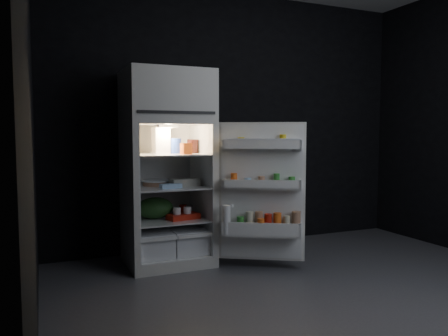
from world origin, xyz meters
name	(u,v)px	position (x,y,z in m)	size (l,w,h in m)	color
floor	(329,296)	(0.00, 0.00, 0.00)	(4.00, 3.40, 0.00)	#505055
wall_back	(235,121)	(0.00, 1.70, 1.35)	(4.00, 0.00, 2.70)	black
wall_left	(30,108)	(-2.00, 0.00, 1.35)	(0.00, 3.40, 2.70)	black
refrigerator	(166,161)	(-0.88, 1.32, 0.96)	(0.76, 0.71, 1.78)	silver
fridge_door	(262,194)	(-0.17, 0.75, 0.68)	(0.72, 0.53, 1.22)	silver
milk_jug	(161,141)	(-0.92, 1.36, 1.15)	(0.14, 0.14, 0.24)	white
mayo_jar	(176,146)	(-0.79, 1.30, 1.10)	(0.10, 0.10, 0.14)	#1E3AA4
jam_jar	(193,146)	(-0.61, 1.33, 1.09)	(0.10, 0.10, 0.13)	black
amber_bottle	(135,142)	(-1.15, 1.37, 1.14)	(0.08, 0.08, 0.22)	#BA7A1D
small_carton	(186,149)	(-0.75, 1.10, 1.08)	(0.09, 0.07, 0.10)	orange
egg_carton	(185,183)	(-0.74, 1.20, 0.76)	(0.28, 0.11, 0.07)	gray
pie	(157,183)	(-0.95, 1.38, 0.75)	(0.27, 0.27, 0.04)	#A37456
flat_package	(171,186)	(-0.89, 1.11, 0.75)	(0.19, 0.09, 0.04)	#93BBE3
wrapped_pkg	(179,182)	(-0.73, 1.38, 0.75)	(0.13, 0.11, 0.05)	beige
produce_bag	(155,208)	(-0.99, 1.31, 0.52)	(0.34, 0.29, 0.20)	#193815
yogurt_tray	(183,216)	(-0.76, 1.18, 0.45)	(0.29, 0.15, 0.05)	#B21D0F
small_can_red	(183,209)	(-0.68, 1.42, 0.47)	(0.07, 0.07, 0.09)	#B21D0F
small_can_silver	(189,210)	(-0.64, 1.37, 0.47)	(0.07, 0.07, 0.09)	#B4B4B8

